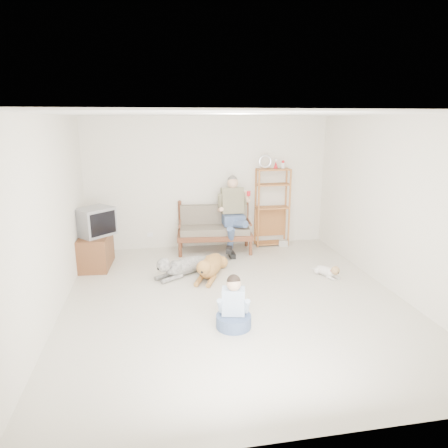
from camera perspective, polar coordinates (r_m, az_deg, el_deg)
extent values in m
plane|color=silver|center=(6.11, 1.56, -10.78)|extent=(5.50, 5.50, 0.00)
plane|color=white|center=(5.51, 1.77, 15.46)|extent=(5.50, 5.50, 0.00)
plane|color=silver|center=(8.32, -2.18, 5.87)|extent=(5.00, 0.00, 5.00)
plane|color=silver|center=(3.14, 11.95, -9.61)|extent=(5.00, 0.00, 5.00)
plane|color=silver|center=(5.71, -23.71, 0.53)|extent=(0.00, 5.50, 5.50)
plane|color=silver|center=(6.62, 23.38, 2.37)|extent=(0.00, 5.50, 5.50)
cube|color=brown|center=(8.13, -1.35, -1.57)|extent=(1.56, 0.83, 0.10)
cube|color=#716656|center=(8.10, -1.35, -0.78)|extent=(1.43, 0.72, 0.13)
cube|color=#716656|center=(8.27, -1.61, 1.22)|extent=(1.39, 0.25, 0.45)
cylinder|color=brown|center=(8.28, -1.69, 2.67)|extent=(1.40, 0.18, 0.05)
cylinder|color=brown|center=(7.83, -6.09, -3.82)|extent=(0.07, 0.07, 0.30)
cylinder|color=brown|center=(8.31, -6.44, -0.39)|extent=(0.07, 0.07, 0.95)
cylinder|color=brown|center=(8.04, 3.93, -3.28)|extent=(0.07, 0.07, 0.30)
cylinder|color=brown|center=(8.51, 3.01, 0.03)|extent=(0.07, 0.07, 0.95)
cube|color=#45577F|center=(8.10, 1.32, 0.68)|extent=(0.42, 0.40, 0.21)
cube|color=#776F53|center=(8.12, 1.19, 3.37)|extent=(0.44, 0.30, 0.55)
sphere|color=tan|center=(8.03, 1.25, 5.91)|extent=(0.22, 0.22, 0.22)
sphere|color=#5D5953|center=(8.04, 1.22, 6.23)|extent=(0.20, 0.20, 0.20)
cylinder|color=red|center=(7.93, 3.54, 4.38)|extent=(0.07, 0.07, 0.09)
cube|color=#A66534|center=(8.37, 7.08, 7.74)|extent=(0.69, 0.28, 0.03)
torus|color=silver|center=(8.30, 5.90, 8.86)|extent=(0.29, 0.05, 0.29)
cone|color=red|center=(8.38, 7.41, 8.38)|extent=(0.09, 0.09, 0.15)
cylinder|color=#A66534|center=(8.29, 4.95, 2.08)|extent=(0.04, 0.04, 1.64)
cylinder|color=#A66534|center=(8.54, 4.51, 2.46)|extent=(0.04, 0.04, 1.64)
cylinder|color=#A66534|center=(8.49, 9.33, 2.23)|extent=(0.04, 0.04, 1.64)
cylinder|color=#A66534|center=(8.73, 8.78, 2.60)|extent=(0.04, 0.04, 1.64)
cube|color=beige|center=(8.66, 8.51, -2.69)|extent=(0.23, 0.20, 0.12)
cube|color=brown|center=(7.68, -17.80, -3.67)|extent=(0.56, 0.93, 0.60)
cube|color=brown|center=(7.51, -19.83, -4.25)|extent=(0.05, 0.40, 0.50)
cube|color=brown|center=(7.92, -19.32, -3.23)|extent=(0.05, 0.40, 0.50)
cube|color=gray|center=(7.53, -17.97, 0.34)|extent=(0.77, 0.77, 0.50)
cube|color=black|center=(7.33, -16.89, 0.06)|extent=(0.39, 0.36, 0.40)
cube|color=white|center=(8.46, -10.51, -1.51)|extent=(0.12, 0.02, 0.08)
ellipsoid|color=#B57C3E|center=(7.04, -1.79, -5.89)|extent=(0.68, 1.02, 0.30)
sphere|color=#B57C3E|center=(6.77, -2.38, -6.57)|extent=(0.30, 0.30, 0.30)
sphere|color=#B57C3E|center=(6.51, -2.92, -6.25)|extent=(0.24, 0.24, 0.24)
ellipsoid|color=#B57C3E|center=(6.42, -3.16, -6.78)|extent=(0.16, 0.20, 0.09)
cylinder|color=#B57C3E|center=(7.51, -0.91, -5.28)|extent=(0.06, 0.39, 0.05)
ellipsoid|color=#B57C3E|center=(6.55, -3.57, -6.11)|extent=(0.08, 0.09, 0.12)
ellipsoid|color=#B57C3E|center=(6.51, -2.15, -6.23)|extent=(0.08, 0.09, 0.12)
ellipsoid|color=silver|center=(7.08, -5.16, -5.91)|extent=(0.95, 0.79, 0.28)
sphere|color=silver|center=(6.92, -6.98, -6.31)|extent=(0.28, 0.28, 0.28)
sphere|color=silver|center=(6.75, -8.61, -5.82)|extent=(0.24, 0.24, 0.24)
ellipsoid|color=silver|center=(6.70, -9.36, -6.23)|extent=(0.20, 0.19, 0.09)
cylinder|color=silver|center=(7.39, -2.31, -5.65)|extent=(0.26, 0.33, 0.04)
ellipsoid|color=silver|center=(6.82, -8.86, -5.59)|extent=(0.09, 0.09, 0.12)
ellipsoid|color=silver|center=(6.69, -8.01, -5.96)|extent=(0.09, 0.09, 0.12)
ellipsoid|color=beige|center=(7.19, 14.24, -6.51)|extent=(0.33, 0.45, 0.16)
sphere|color=beige|center=(7.11, 14.97, -6.71)|extent=(0.16, 0.16, 0.16)
sphere|color=#A58052|center=(7.02, 15.62, -6.42)|extent=(0.15, 0.15, 0.15)
ellipsoid|color=#A58052|center=(6.99, 16.01, -6.69)|extent=(0.10, 0.12, 0.06)
cylinder|color=beige|center=(7.34, 13.06, -6.40)|extent=(0.13, 0.14, 0.03)
cone|color=#A58052|center=(6.98, 15.27, -6.14)|extent=(0.04, 0.04, 0.05)
cone|color=#A58052|center=(7.05, 15.84, -5.96)|extent=(0.04, 0.04, 0.05)
torus|color=red|center=(7.04, 15.49, -6.45)|extent=(0.14, 0.14, 0.02)
cylinder|color=#45577F|center=(5.35, 1.37, -13.69)|extent=(0.46, 0.46, 0.17)
cube|color=#ADBCD0|center=(5.24, 1.34, -10.97)|extent=(0.33, 0.25, 0.36)
sphere|color=tan|center=(5.12, 1.41, -8.55)|extent=(0.19, 0.19, 0.19)
sphere|color=black|center=(5.12, 1.39, -8.18)|extent=(0.18, 0.18, 0.18)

